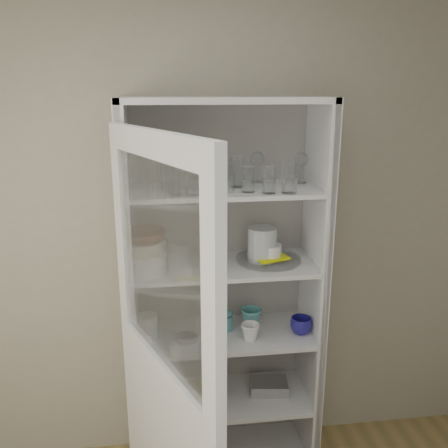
# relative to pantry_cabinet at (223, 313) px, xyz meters

# --- Properties ---
(wall_back) EXTENTS (3.60, 0.02, 2.60)m
(wall_back) POSITION_rel_pantry_cabinet_xyz_m (-0.20, 0.16, 0.36)
(wall_back) COLOR #A59A8B
(wall_back) RESTS_ON ground
(pantry_cabinet) EXTENTS (1.00, 0.45, 2.10)m
(pantry_cabinet) POSITION_rel_pantry_cabinet_xyz_m (0.00, 0.00, 0.00)
(pantry_cabinet) COLOR silver
(pantry_cabinet) RESTS_ON floor
(cupboard_door) EXTENTS (0.39, 0.84, 2.00)m
(cupboard_door) POSITION_rel_pantry_cabinet_xyz_m (-0.32, -0.70, -0.07)
(cupboard_door) COLOR silver
(cupboard_door) RESTS_ON floor
(tumbler_0) EXTENTS (0.08, 0.08, 0.13)m
(tumbler_0) POSITION_rel_pantry_cabinet_xyz_m (-0.25, -0.21, 0.79)
(tumbler_0) COLOR silver
(tumbler_0) RESTS_ON shelf_glass
(tumbler_1) EXTENTS (0.09, 0.09, 0.13)m
(tumbler_1) POSITION_rel_pantry_cabinet_xyz_m (-0.16, -0.21, 0.79)
(tumbler_1) COLOR silver
(tumbler_1) RESTS_ON shelf_glass
(tumbler_2) EXTENTS (0.08, 0.08, 0.15)m
(tumbler_2) POSITION_rel_pantry_cabinet_xyz_m (-0.23, -0.19, 0.79)
(tumbler_2) COLOR silver
(tumbler_2) RESTS_ON shelf_glass
(tumbler_3) EXTENTS (0.08, 0.08, 0.14)m
(tumbler_3) POSITION_rel_pantry_cabinet_xyz_m (0.00, -0.17, 0.79)
(tumbler_3) COLOR silver
(tumbler_3) RESTS_ON shelf_glass
(tumbler_4) EXTENTS (0.07, 0.07, 0.13)m
(tumbler_4) POSITION_rel_pantry_cabinet_xyz_m (0.19, -0.22, 0.79)
(tumbler_4) COLOR silver
(tumbler_4) RESTS_ON shelf_glass
(tumbler_5) EXTENTS (0.08, 0.08, 0.12)m
(tumbler_5) POSITION_rel_pantry_cabinet_xyz_m (0.10, -0.18, 0.78)
(tumbler_5) COLOR silver
(tumbler_5) RESTS_ON shelf_glass
(tumbler_6) EXTENTS (0.09, 0.09, 0.15)m
(tumbler_6) POSITION_rel_pantry_cabinet_xyz_m (0.29, -0.23, 0.79)
(tumbler_6) COLOR silver
(tumbler_6) RESTS_ON shelf_glass
(tumbler_7) EXTENTS (0.08, 0.08, 0.15)m
(tumbler_7) POSITION_rel_pantry_cabinet_xyz_m (-0.28, -0.09, 0.80)
(tumbler_7) COLOR silver
(tumbler_7) RESTS_ON shelf_glass
(tumbler_8) EXTENTS (0.07, 0.07, 0.13)m
(tumbler_8) POSITION_rel_pantry_cabinet_xyz_m (-0.19, -0.07, 0.78)
(tumbler_8) COLOR silver
(tumbler_8) RESTS_ON shelf_glass
(tumbler_9) EXTENTS (0.08, 0.08, 0.13)m
(tumbler_9) POSITION_rel_pantry_cabinet_xyz_m (-0.05, -0.07, 0.79)
(tumbler_9) COLOR silver
(tumbler_9) RESTS_ON shelf_glass
(tumbler_10) EXTENTS (0.08, 0.08, 0.13)m
(tumbler_10) POSITION_rel_pantry_cabinet_xyz_m (-0.08, -0.06, 0.78)
(tumbler_10) COLOR silver
(tumbler_10) RESTS_ON shelf_glass
(tumbler_11) EXTENTS (0.09, 0.09, 0.15)m
(tumbler_11) POSITION_rel_pantry_cabinet_xyz_m (0.07, -0.05, 0.80)
(tumbler_11) COLOR silver
(tumbler_11) RESTS_ON shelf_glass
(goblet_0) EXTENTS (0.07, 0.07, 0.16)m
(goblet_0) POSITION_rel_pantry_cabinet_xyz_m (-0.26, 0.06, 0.80)
(goblet_0) COLOR silver
(goblet_0) RESTS_ON shelf_glass
(goblet_1) EXTENTS (0.08, 0.08, 0.18)m
(goblet_1) POSITION_rel_pantry_cabinet_xyz_m (-0.08, 0.05, 0.81)
(goblet_1) COLOR silver
(goblet_1) RESTS_ON shelf_glass
(goblet_2) EXTENTS (0.08, 0.08, 0.18)m
(goblet_2) POSITION_rel_pantry_cabinet_xyz_m (0.19, 0.06, 0.81)
(goblet_2) COLOR silver
(goblet_2) RESTS_ON shelf_glass
(goblet_3) EXTENTS (0.08, 0.08, 0.18)m
(goblet_3) POSITION_rel_pantry_cabinet_xyz_m (0.41, 0.01, 0.81)
(goblet_3) COLOR silver
(goblet_3) RESTS_ON shelf_glass
(plate_stack_front) EXTENTS (0.24, 0.24, 0.10)m
(plate_stack_front) POSITION_rel_pantry_cabinet_xyz_m (-0.41, -0.13, 0.37)
(plate_stack_front) COLOR white
(plate_stack_front) RESTS_ON shelf_plates
(plate_stack_back) EXTENTS (0.23, 0.23, 0.11)m
(plate_stack_back) POSITION_rel_pantry_cabinet_xyz_m (-0.41, 0.06, 0.38)
(plate_stack_back) COLOR white
(plate_stack_back) RESTS_ON shelf_plates
(cream_bowl) EXTENTS (0.23, 0.23, 0.06)m
(cream_bowl) POSITION_rel_pantry_cabinet_xyz_m (-0.41, -0.13, 0.45)
(cream_bowl) COLOR beige
(cream_bowl) RESTS_ON plate_stack_front
(terracotta_bowl) EXTENTS (0.26, 0.26, 0.05)m
(terracotta_bowl) POSITION_rel_pantry_cabinet_xyz_m (-0.41, -0.13, 0.51)
(terracotta_bowl) COLOR brown
(terracotta_bowl) RESTS_ON cream_bowl
(glass_platter) EXTENTS (0.36, 0.36, 0.02)m
(glass_platter) POSITION_rel_pantry_cabinet_xyz_m (0.24, -0.06, 0.33)
(glass_platter) COLOR silver
(glass_platter) RESTS_ON shelf_plates
(yellow_trivet) EXTENTS (0.21, 0.21, 0.01)m
(yellow_trivet) POSITION_rel_pantry_cabinet_xyz_m (0.24, -0.06, 0.35)
(yellow_trivet) COLOR #FBEE0F
(yellow_trivet) RESTS_ON glass_platter
(white_ramekin) EXTENTS (0.18, 0.18, 0.06)m
(white_ramekin) POSITION_rel_pantry_cabinet_xyz_m (0.24, -0.06, 0.38)
(white_ramekin) COLOR white
(white_ramekin) RESTS_ON yellow_trivet
(grey_bowl_stack) EXTENTS (0.15, 0.15, 0.18)m
(grey_bowl_stack) POSITION_rel_pantry_cabinet_xyz_m (0.20, -0.05, 0.41)
(grey_bowl_stack) COLOR #BBC0C1
(grey_bowl_stack) RESTS_ON shelf_plates
(mug_blue) EXTENTS (0.15, 0.15, 0.09)m
(mug_blue) POSITION_rel_pantry_cabinet_xyz_m (0.41, -0.13, -0.03)
(mug_blue) COLOR navy
(mug_blue) RESTS_ON shelf_mugs
(mug_teal) EXTENTS (0.14, 0.14, 0.11)m
(mug_teal) POSITION_rel_pantry_cabinet_xyz_m (0.16, -0.02, -0.03)
(mug_teal) COLOR teal
(mug_teal) RESTS_ON shelf_mugs
(mug_white) EXTENTS (0.13, 0.13, 0.09)m
(mug_white) POSITION_rel_pantry_cabinet_xyz_m (0.13, -0.16, -0.03)
(mug_white) COLOR white
(mug_white) RESTS_ON shelf_mugs
(teal_jar) EXTENTS (0.08, 0.08, 0.10)m
(teal_jar) POSITION_rel_pantry_cabinet_xyz_m (0.01, -0.04, -0.03)
(teal_jar) COLOR teal
(teal_jar) RESTS_ON shelf_mugs
(measuring_cups) EXTENTS (0.09, 0.09, 0.04)m
(measuring_cups) POSITION_rel_pantry_cabinet_xyz_m (-0.22, -0.14, -0.06)
(measuring_cups) COLOR silver
(measuring_cups) RESTS_ON shelf_mugs
(white_canister) EXTENTS (0.14, 0.14, 0.13)m
(white_canister) POSITION_rel_pantry_cabinet_xyz_m (-0.41, -0.07, -0.02)
(white_canister) COLOR white
(white_canister) RESTS_ON shelf_mugs
(cream_dish) EXTENTS (0.27, 0.27, 0.07)m
(cream_dish) POSITION_rel_pantry_cabinet_xyz_m (-0.11, -0.09, -0.45)
(cream_dish) COLOR beige
(cream_dish) RESTS_ON shelf_bot
(tin_box) EXTENTS (0.23, 0.17, 0.06)m
(tin_box) POSITION_rel_pantry_cabinet_xyz_m (0.26, -0.06, -0.45)
(tin_box) COLOR #A3A3A7
(tin_box) RESTS_ON shelf_bot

